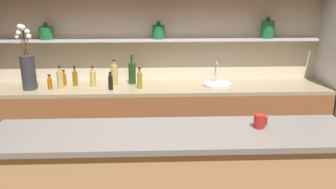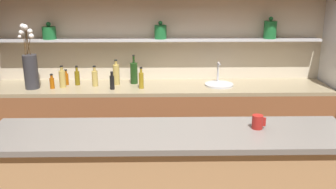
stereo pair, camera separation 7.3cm
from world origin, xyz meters
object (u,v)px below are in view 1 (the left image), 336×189
object	(u,v)px
bottle_sauce_2	(50,83)
sink_fixture	(217,83)
coffee_mug	(259,121)
flower_vase	(28,68)
bottle_wine_3	(132,73)
bottle_spirit_8	(114,74)
bottle_oil_7	(140,80)
bottle_oil_4	(75,78)
bottle_sauce_5	(64,79)
bottle_spirit_0	(60,79)
bottle_spirit_1	(93,78)
bottle_sauce_6	(111,82)

from	to	relation	value
bottle_sauce_2	sink_fixture	bearing A→B (deg)	3.02
sink_fixture	coffee_mug	xyz separation A→B (m)	(0.04, -1.56, 0.13)
flower_vase	sink_fixture	world-z (taller)	flower_vase
bottle_wine_3	bottle_sauce_2	bearing A→B (deg)	-167.20
sink_fixture	bottle_spirit_8	bearing A→B (deg)	177.10
bottle_spirit_8	flower_vase	bearing A→B (deg)	-170.92
bottle_oil_7	coffee_mug	size ratio (longest dim) A/B	2.36
bottle_sauce_2	bottle_oil_7	world-z (taller)	bottle_oil_7
bottle_oil_4	coffee_mug	world-z (taller)	bottle_oil_4
bottle_spirit_8	coffee_mug	xyz separation A→B (m)	(1.20, -1.62, 0.03)
bottle_sauce_5	bottle_spirit_8	bearing A→B (deg)	-0.02
bottle_spirit_0	bottle_sauce_5	xyz separation A→B (m)	(0.01, 0.12, -0.03)
bottle_oil_4	bottle_oil_7	bearing A→B (deg)	-12.15
bottle_oil_4	bottle_sauce_5	bearing A→B (deg)	174.45
bottle_spirit_1	bottle_oil_4	bearing A→B (deg)	166.90
bottle_sauce_2	bottle_oil_4	bearing A→B (deg)	30.46
bottle_wine_3	coffee_mug	size ratio (longest dim) A/B	3.29
bottle_oil_4	bottle_spirit_0	bearing A→B (deg)	-143.80
bottle_oil_7	coffee_mug	distance (m)	1.72
bottle_spirit_1	bottle_sauce_6	bearing A→B (deg)	-33.87
sink_fixture	bottle_sauce_2	world-z (taller)	sink_fixture
bottle_sauce_5	bottle_sauce_6	size ratio (longest dim) A/B	0.89
bottle_oil_4	bottle_oil_7	size ratio (longest dim) A/B	0.93
bottle_oil_4	flower_vase	bearing A→B (deg)	-164.10
bottle_sauce_2	bottle_sauce_6	size ratio (longest dim) A/B	0.83
coffee_mug	bottle_spirit_8	bearing A→B (deg)	126.56
bottle_oil_4	coffee_mug	distance (m)	2.30
sink_fixture	bottle_sauce_6	size ratio (longest dim) A/B	1.62
bottle_sauce_2	bottle_oil_4	xyz separation A→B (m)	(0.25, 0.14, 0.02)
flower_vase	bottle_spirit_1	bearing A→B (deg)	7.15
bottle_oil_7	coffee_mug	world-z (taller)	bottle_oil_7
bottle_sauce_5	coffee_mug	world-z (taller)	coffee_mug
sink_fixture	bottle_sauce_5	world-z (taller)	sink_fixture
sink_fixture	coffee_mug	world-z (taller)	sink_fixture
bottle_oil_7	bottle_wine_3	bearing A→B (deg)	113.54
bottle_spirit_0	bottle_sauce_6	world-z (taller)	bottle_spirit_0
bottle_spirit_1	sink_fixture	bearing A→B (deg)	0.07
sink_fixture	coffee_mug	size ratio (longest dim) A/B	3.17
bottle_oil_4	coffee_mug	size ratio (longest dim) A/B	2.18
bottle_sauce_2	coffee_mug	xyz separation A→B (m)	(1.89, -1.47, 0.08)
bottle_sauce_6	bottle_spirit_0	bearing A→B (deg)	171.25
bottle_sauce_2	bottle_oil_7	distance (m)	0.98
bottle_oil_7	coffee_mug	xyz separation A→B (m)	(0.91, -1.45, 0.05)
bottle_wine_3	bottle_sauce_6	world-z (taller)	bottle_wine_3
bottle_sauce_5	bottle_wine_3	bearing A→B (deg)	3.28
bottle_sauce_2	bottle_sauce_5	size ratio (longest dim) A/B	0.93
bottle_spirit_1	bottle_sauce_6	distance (m)	0.25
bottle_sauce_5	bottle_oil_7	size ratio (longest dim) A/B	0.74
flower_vase	bottle_wine_3	size ratio (longest dim) A/B	2.11
bottle_sauce_5	bottle_spirit_8	world-z (taller)	bottle_spirit_8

